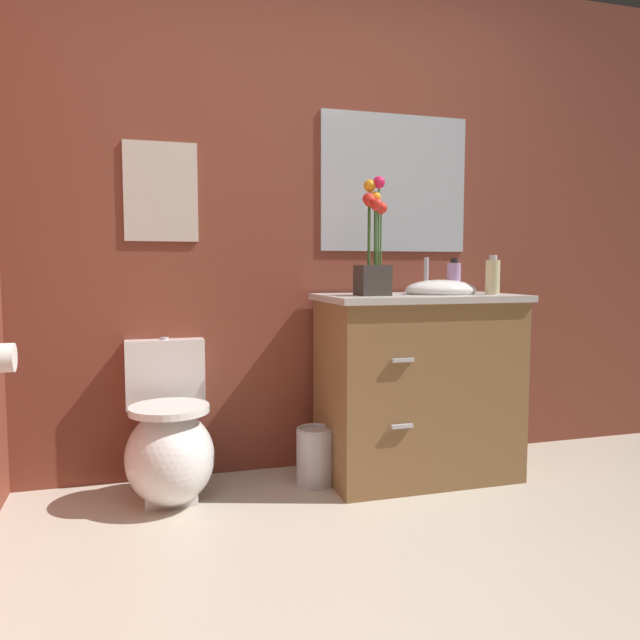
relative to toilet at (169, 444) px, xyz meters
name	(u,v)px	position (x,y,z in m)	size (l,w,h in m)	color
wall_back	(326,221)	(0.81, 0.30, 1.01)	(4.06, 0.05, 2.50)	brown
toilet	(169,444)	(0.00, 0.00, 0.00)	(0.38, 0.59, 0.69)	white
vanity_cabinet	(417,383)	(1.18, -0.03, 0.21)	(0.94, 0.56, 1.07)	brown
flower_vase	(373,254)	(0.93, -0.07, 0.84)	(0.14, 0.14, 0.55)	#38332D
soap_bottle	(493,276)	(1.52, -0.12, 0.73)	(0.07, 0.07, 0.19)	beige
lotion_bottle	(454,278)	(1.38, -0.01, 0.72)	(0.07, 0.07, 0.17)	#B28CBF
trash_bin	(316,456)	(0.66, -0.02, -0.11)	(0.18, 0.18, 0.27)	#B7B7BC
wall_poster	(161,192)	(0.00, 0.27, 1.12)	(0.34, 0.01, 0.46)	beige
wall_mirror	(395,183)	(1.18, 0.27, 1.21)	(0.80, 0.01, 0.70)	#B2BCC6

